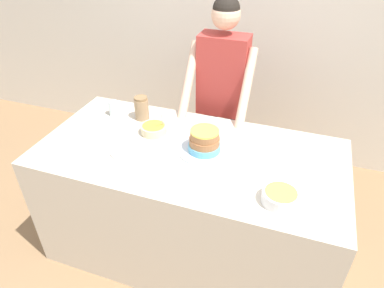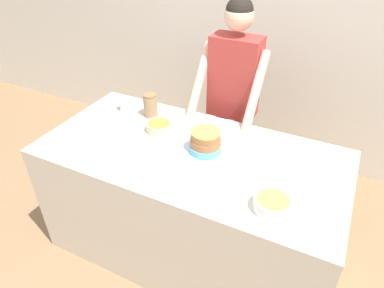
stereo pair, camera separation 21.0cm
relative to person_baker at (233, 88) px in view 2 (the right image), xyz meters
The scene contains 9 objects.
wall_back 0.85m from the person_baker, 91.11° to the left, with size 10.00×0.05×2.60m.
counter 0.94m from the person_baker, 91.26° to the right, with size 1.98×0.97×0.92m.
person_baker is the anchor object (origin of this frame).
cake 0.70m from the person_baker, 83.67° to the right, with size 0.33×0.33×0.16m.
frosting_bowl_orange 0.69m from the person_baker, 118.37° to the right, with size 0.18×0.18×0.18m.
frosting_bowl_yellow 1.17m from the person_baker, 59.22° to the right, with size 0.20×0.20×0.07m.
drinking_glass 0.86m from the person_baker, 147.07° to the right, with size 0.07×0.07×0.11m.
ceramic_plate 0.96m from the person_baker, 114.55° to the right, with size 0.20×0.20×0.01m.
stoneware_jar 0.66m from the person_baker, 137.88° to the right, with size 0.10×0.10×0.18m.
Camera 2 is at (0.81, -1.12, 2.21)m, focal length 32.00 mm.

